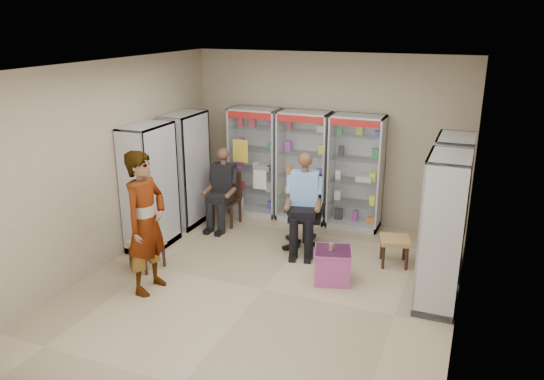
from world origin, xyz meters
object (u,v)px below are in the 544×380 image
at_px(cabinet_back_right, 356,173).
at_px(standing_man, 146,223).
at_px(cabinet_right_far, 449,205).
at_px(pink_trunk, 332,265).
at_px(cabinet_left_far, 186,170).
at_px(cabinet_back_left, 255,162).
at_px(woven_stool_a, 394,251).
at_px(office_chair, 305,213).
at_px(wooden_chair, 226,199).
at_px(cabinet_left_near, 150,187).
at_px(cabinet_back_mid, 304,167).
at_px(cabinet_right_near, 442,233).
at_px(woven_stool_b, 147,254).
at_px(seated_shopkeeper, 304,204).

xyz_separation_m(cabinet_back_right, standing_man, (-2.04, -3.28, -0.02)).
bearing_deg(cabinet_right_far, pink_trunk, 124.89).
bearing_deg(pink_trunk, cabinet_left_far, 158.58).
relative_size(cabinet_back_left, cabinet_left_far, 1.00).
xyz_separation_m(pink_trunk, woven_stool_a, (0.72, 0.85, -0.02)).
relative_size(cabinet_back_left, cabinet_back_right, 1.00).
bearing_deg(office_chair, wooden_chair, 153.01).
bearing_deg(wooden_chair, cabinet_back_right, 18.75).
height_order(cabinet_left_near, standing_man, cabinet_left_near).
distance_m(cabinet_right_far, woven_stool_a, 1.07).
distance_m(cabinet_back_mid, cabinet_right_near, 3.41).
height_order(cabinet_back_mid, standing_man, cabinet_back_mid).
xyz_separation_m(cabinet_right_near, pink_trunk, (-1.42, 0.11, -0.76)).
relative_size(office_chair, woven_stool_b, 2.75).
xyz_separation_m(cabinet_right_far, office_chair, (-2.16, -0.02, -0.42)).
bearing_deg(standing_man, woven_stool_b, 40.70).
bearing_deg(woven_stool_b, wooden_chair, 81.16).
bearing_deg(wooden_chair, cabinet_right_far, -6.04).
relative_size(seated_shopkeeper, standing_man, 0.76).
relative_size(cabinet_back_right, pink_trunk, 4.08).
height_order(cabinet_right_far, wooden_chair, cabinet_right_far).
height_order(cabinet_back_mid, seated_shopkeeper, cabinet_back_mid).
height_order(cabinet_back_left, cabinet_left_near, same).
relative_size(cabinet_back_mid, pink_trunk, 4.08).
height_order(cabinet_back_mid, cabinet_right_near, same).
height_order(cabinet_back_mid, cabinet_left_far, same).
relative_size(wooden_chair, pink_trunk, 1.92).
bearing_deg(cabinet_left_near, seated_shopkeeper, 109.89).
distance_m(cabinet_back_right, seated_shopkeeper, 1.33).
bearing_deg(woven_stool_a, pink_trunk, -130.09).
height_order(cabinet_back_right, cabinet_left_near, same).
distance_m(cabinet_right_near, woven_stool_a, 1.43).
relative_size(cabinet_back_right, seated_shopkeeper, 1.34).
distance_m(cabinet_back_left, cabinet_right_near, 4.18).
xyz_separation_m(cabinet_back_mid, woven_stool_b, (-1.51, -2.74, -0.79)).
xyz_separation_m(cabinet_back_left, wooden_chair, (-0.25, -0.73, -0.53)).
distance_m(cabinet_left_near, woven_stool_b, 1.12).
relative_size(cabinet_back_right, standing_man, 1.02).
bearing_deg(cabinet_back_mid, cabinet_back_right, 0.00).
distance_m(woven_stool_b, standing_man, 1.03).
bearing_deg(cabinet_right_near, cabinet_back_left, 57.72).
bearing_deg(standing_man, cabinet_left_near, 35.12).
bearing_deg(cabinet_back_right, cabinet_left_near, -144.35).
xyz_separation_m(wooden_chair, office_chair, (1.62, -0.42, 0.11)).
relative_size(office_chair, woven_stool_a, 2.76).
distance_m(cabinet_back_mid, standing_man, 3.46).
relative_size(cabinet_back_left, pink_trunk, 4.08).
xyz_separation_m(cabinet_right_far, cabinet_left_near, (-4.46, -0.90, 0.00)).
relative_size(cabinet_right_far, woven_stool_a, 4.72).
relative_size(cabinet_left_far, seated_shopkeeper, 1.34).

